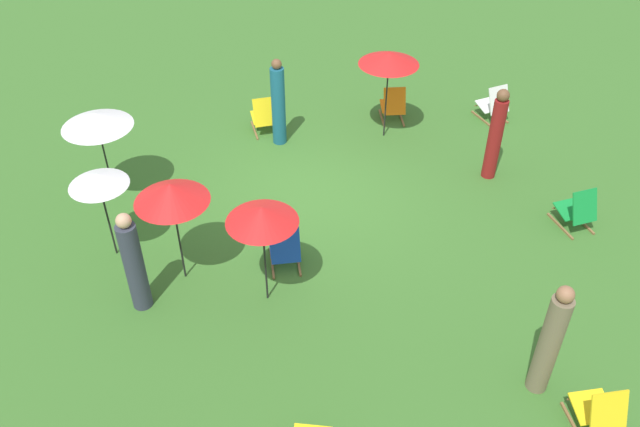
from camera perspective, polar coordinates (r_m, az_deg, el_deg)
ground_plane at (r=12.45m, az=-0.92°, el=1.59°), size 40.00×40.00×0.00m
deckchair_2 at (r=10.73m, az=-3.09°, el=-3.03°), size 0.50×0.77×0.83m
deckchair_3 at (r=9.32m, az=23.17°, el=-15.65°), size 0.49×0.76×0.83m
deckchair_4 at (r=12.35m, az=21.50°, el=0.27°), size 0.59×0.83×0.83m
deckchair_5 at (r=14.70m, az=6.38°, el=9.35°), size 0.54×0.80×0.83m
deckchair_6 at (r=15.15m, az=14.90°, el=9.19°), size 0.65×0.86×0.83m
deckchair_7 at (r=14.25m, az=-4.90°, el=8.45°), size 0.54×0.80×0.83m
umbrella_0 at (r=13.45m, az=6.04°, el=13.31°), size 1.23×1.23×1.93m
umbrella_1 at (r=9.33m, az=-5.09°, el=-0.12°), size 1.07×1.07×1.81m
umbrella_2 at (r=9.91m, az=-12.86°, el=1.77°), size 1.14×1.14×1.86m
umbrella_3 at (r=12.09m, az=-18.92°, el=7.71°), size 1.24×1.24×1.82m
umbrella_4 at (r=10.79m, az=-18.79°, el=2.79°), size 0.95×0.95×1.64m
person_0 at (r=9.11m, az=19.40°, el=-10.52°), size 0.37×0.37×1.89m
person_1 at (r=13.59m, az=-3.66°, el=9.50°), size 0.39×0.39×1.89m
person_2 at (r=10.10m, az=-15.92°, el=-4.25°), size 0.43×0.43×1.79m
person_3 at (r=12.90m, az=15.04°, el=6.59°), size 0.32×0.32×1.89m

